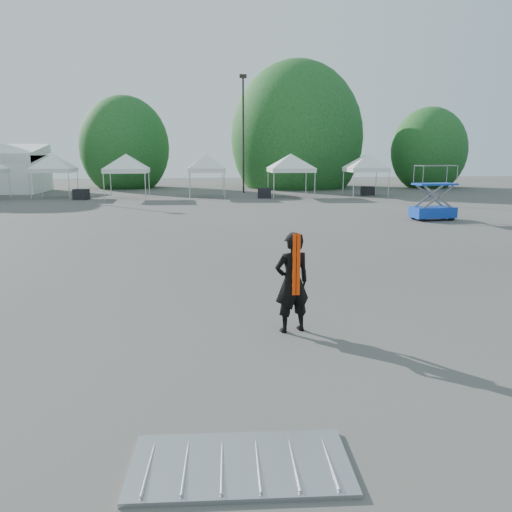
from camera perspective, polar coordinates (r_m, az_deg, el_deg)
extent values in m
plane|color=#474442|center=(11.91, -1.72, -4.62)|extent=(120.00, 120.00, 0.00)
cylinder|color=black|center=(43.60, -1.46, 13.47)|extent=(0.16, 0.16, 9.50)
cube|color=black|center=(44.03, -1.50, 19.86)|extent=(0.60, 0.25, 0.30)
cylinder|color=#382314|center=(51.92, -14.60, 8.82)|extent=(0.36, 0.36, 2.27)
ellipsoid|color=#184819|center=(51.88, -14.77, 11.91)|extent=(4.16, 4.16, 4.78)
cylinder|color=#382314|center=(51.41, 4.60, 9.42)|extent=(0.36, 0.36, 2.80)
ellipsoid|color=#184819|center=(51.39, 4.66, 13.27)|extent=(5.12, 5.12, 5.89)
cylinder|color=#382314|center=(53.62, 18.94, 8.55)|extent=(0.36, 0.36, 2.10)
ellipsoid|color=#184819|center=(53.57, 19.12, 11.31)|extent=(3.84, 3.84, 4.42)
cylinder|color=silver|center=(43.12, -26.34, 7.32)|extent=(0.06, 0.06, 2.00)
cylinder|color=silver|center=(40.80, -24.38, 7.32)|extent=(0.06, 0.06, 2.00)
cylinder|color=silver|center=(40.05, -20.58, 7.55)|extent=(0.06, 0.06, 2.00)
cylinder|color=silver|center=(43.44, -23.29, 7.60)|extent=(0.06, 0.06, 2.00)
cylinder|color=silver|center=(42.74, -19.70, 7.82)|extent=(0.06, 0.06, 2.00)
cube|color=white|center=(41.69, -22.10, 9.06)|extent=(2.97, 2.97, 0.30)
pyramid|color=white|center=(41.67, -22.24, 10.77)|extent=(4.20, 4.20, 1.10)
cylinder|color=silver|center=(37.90, -16.99, 7.59)|extent=(0.06, 0.06, 2.00)
cylinder|color=silver|center=(37.49, -12.53, 7.78)|extent=(0.06, 0.06, 2.00)
cylinder|color=silver|center=(40.79, -16.27, 7.88)|extent=(0.06, 0.06, 2.00)
cylinder|color=silver|center=(40.41, -12.12, 8.05)|extent=(0.06, 0.06, 2.00)
cube|color=white|center=(39.07, -14.56, 9.41)|extent=(3.14, 3.14, 0.30)
pyramid|color=white|center=(39.05, -14.65, 11.24)|extent=(4.44, 4.44, 1.10)
cylinder|color=silver|center=(38.20, -7.60, 8.01)|extent=(0.06, 0.06, 2.00)
cylinder|color=silver|center=(38.25, -3.59, 8.10)|extent=(0.06, 0.06, 2.00)
cylinder|color=silver|center=(40.85, -7.55, 8.24)|extent=(0.06, 0.06, 2.00)
cylinder|color=silver|center=(40.90, -3.79, 8.32)|extent=(0.06, 0.06, 2.00)
cube|color=white|center=(39.48, -5.66, 9.74)|extent=(2.85, 2.85, 0.30)
pyramid|color=white|center=(39.46, -5.70, 11.56)|extent=(4.04, 4.04, 1.10)
cylinder|color=silver|center=(37.64, 2.05, 8.06)|extent=(0.06, 0.06, 2.00)
cylinder|color=silver|center=(38.24, 6.74, 8.04)|extent=(0.06, 0.06, 2.00)
cylinder|color=silver|center=(40.73, 1.38, 8.33)|extent=(0.06, 0.06, 2.00)
cylinder|color=silver|center=(41.28, 5.73, 8.32)|extent=(0.06, 0.06, 2.00)
cube|color=white|center=(39.39, 4.00, 9.77)|extent=(3.33, 3.33, 0.30)
pyramid|color=white|center=(39.37, 4.02, 11.58)|extent=(4.71, 4.71, 1.10)
cylinder|color=silver|center=(39.38, 11.09, 8.01)|extent=(0.06, 0.06, 2.00)
cylinder|color=silver|center=(40.31, 14.92, 7.91)|extent=(0.06, 0.06, 2.00)
cylinder|color=silver|center=(42.04, 9.94, 8.26)|extent=(0.06, 0.06, 2.00)
cylinder|color=silver|center=(42.92, 13.55, 8.18)|extent=(0.06, 0.06, 2.00)
cube|color=white|center=(41.09, 12.44, 9.60)|extent=(2.99, 2.99, 0.30)
pyramid|color=white|center=(41.07, 12.52, 11.34)|extent=(4.23, 4.23, 1.10)
imported|color=black|center=(9.39, 4.14, -3.04)|extent=(0.79, 0.62, 1.92)
cube|color=#FF3905|center=(9.11, 4.40, -1.01)|extent=(0.15, 0.03, 1.15)
cube|color=#0D2FAF|center=(27.09, 19.54, 4.74)|extent=(2.23, 1.27, 0.53)
cube|color=#0D2FAF|center=(26.97, 19.75, 7.75)|extent=(2.14, 1.22, 0.09)
cylinder|color=black|center=(26.32, 18.52, 4.10)|extent=(0.33, 0.16, 0.32)
cylinder|color=black|center=(27.17, 21.44, 4.11)|extent=(0.33, 0.16, 0.32)
cylinder|color=black|center=(27.09, 17.57, 4.35)|extent=(0.33, 0.16, 0.32)
cylinder|color=black|center=(27.91, 20.44, 4.36)|extent=(0.33, 0.16, 0.32)
cube|color=#A1A4A9|center=(5.85, -1.82, -22.71)|extent=(2.44, 1.33, 0.05)
cube|color=black|center=(39.29, -19.35, 6.67)|extent=(1.19, 1.06, 0.77)
cube|color=black|center=(38.40, 0.95, 7.21)|extent=(1.06, 0.86, 0.77)
cube|color=black|center=(41.97, 12.65, 7.27)|extent=(1.06, 0.91, 0.71)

